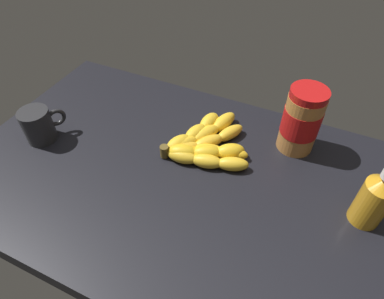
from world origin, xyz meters
The scene contains 5 objects.
ground_plane centered at (0.00, 0.00, -2.45)cm, with size 96.76×60.80×4.91cm, color black.
banana_bunch centered at (-2.35, -9.30, 1.69)cm, with size 20.67×21.37×3.75cm.
peanut_butter_jar centered at (-21.56, -19.44, 7.99)cm, with size 8.54×8.54×16.09cm.
honey_bottle centered at (-38.38, -4.78, 6.47)cm, with size 5.85×5.85×14.29cm.
coffee_mug centered at (34.99, 3.62, 4.16)cm, with size 7.59×9.84×8.28cm.
Camera 1 is at (-22.97, 42.03, 55.91)cm, focal length 30.85 mm.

